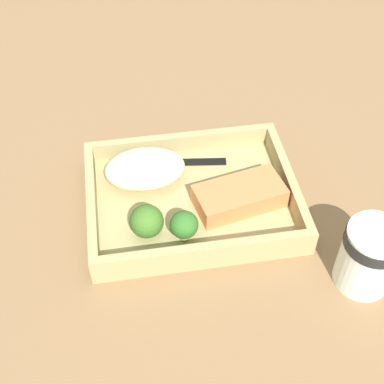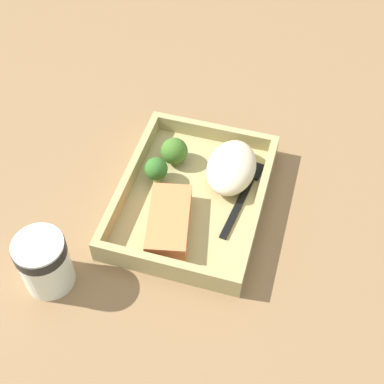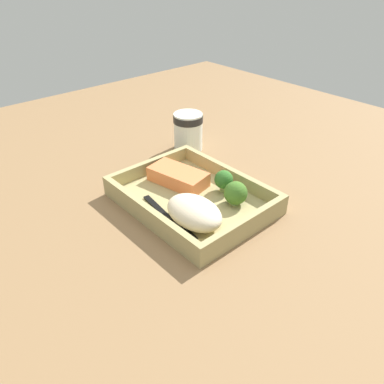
% 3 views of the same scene
% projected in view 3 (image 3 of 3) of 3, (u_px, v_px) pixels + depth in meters
% --- Properties ---
extents(ground_plane, '(1.60, 1.60, 0.02)m').
position_uv_depth(ground_plane, '(192.00, 208.00, 0.73)').
color(ground_plane, olive).
extents(takeout_tray, '(0.28, 0.22, 0.01)m').
position_uv_depth(takeout_tray, '(192.00, 201.00, 0.72)').
color(takeout_tray, tan).
rests_on(takeout_tray, ground_plane).
extents(tray_rim, '(0.28, 0.22, 0.03)m').
position_uv_depth(tray_rim, '(192.00, 192.00, 0.71)').
color(tray_rim, tan).
rests_on(tray_rim, takeout_tray).
extents(salmon_fillet, '(0.13, 0.08, 0.03)m').
position_uv_depth(salmon_fillet, '(178.00, 177.00, 0.76)').
color(salmon_fillet, '#EB7B46').
rests_on(salmon_fillet, takeout_tray).
extents(mashed_potatoes, '(0.11, 0.08, 0.05)m').
position_uv_depth(mashed_potatoes, '(194.00, 212.00, 0.64)').
color(mashed_potatoes, beige).
rests_on(mashed_potatoes, takeout_tray).
extents(broccoli_floret_1, '(0.04, 0.04, 0.05)m').
position_uv_depth(broccoli_floret_1, '(236.00, 193.00, 0.69)').
color(broccoli_floret_1, '#749B59').
rests_on(broccoli_floret_1, takeout_tray).
extents(broccoli_floret_2, '(0.04, 0.04, 0.04)m').
position_uv_depth(broccoli_floret_2, '(224.00, 180.00, 0.73)').
color(broccoli_floret_2, '#8CA25F').
rests_on(broccoli_floret_2, takeout_tray).
extents(fork, '(0.16, 0.04, 0.00)m').
position_uv_depth(fork, '(171.00, 221.00, 0.66)').
color(fork, black).
rests_on(fork, takeout_tray).
extents(paper_cup, '(0.07, 0.07, 0.09)m').
position_uv_depth(paper_cup, '(188.00, 130.00, 0.90)').
color(paper_cup, white).
rests_on(paper_cup, ground_plane).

